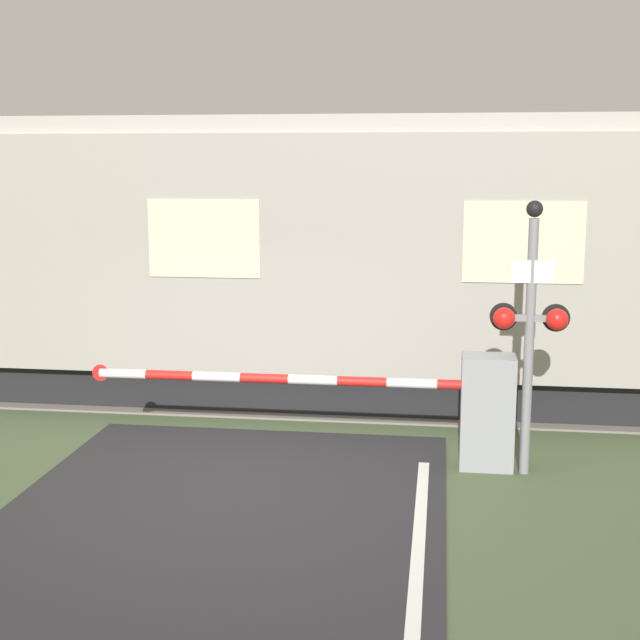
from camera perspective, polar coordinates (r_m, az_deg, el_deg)
ground_plane at (r=9.79m, az=-5.24°, el=-10.60°), size 80.00×80.00×0.00m
track_bed at (r=13.65m, az=-1.33°, el=-4.44°), size 36.00×3.20×0.13m
train at (r=13.48m, az=-5.62°, el=4.20°), size 15.05×3.21×4.06m
crossing_barrier at (r=10.31m, az=8.87°, el=-5.52°), size 4.98×0.44×1.31m
signal_post at (r=9.98m, az=13.29°, el=-0.13°), size 0.86×0.26×3.05m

